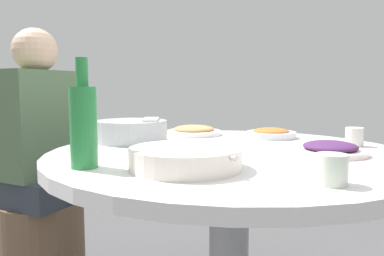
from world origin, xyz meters
TOP-DOWN VIEW (x-y plane):
  - round_dining_table at (0.00, 0.00)m, footprint 1.20×1.20m
  - rice_bowl at (-0.35, -0.22)m, footprint 0.28×0.28m
  - soup_bowl at (0.18, -0.26)m, footprint 0.31×0.29m
  - dish_shrimp at (-0.43, 0.10)m, footprint 0.24×0.24m
  - dish_tofu_braise at (-0.19, 0.34)m, footprint 0.21×0.21m
  - dish_eggplant at (0.21, 0.24)m, footprint 0.22×0.22m
  - green_bottle at (0.04, -0.49)m, footprint 0.07×0.07m
  - tea_cup_far at (0.47, -0.06)m, footprint 0.07×0.07m
  - tea_cup_side at (0.13, 0.45)m, footprint 0.06×0.06m
  - stool_for_diner_left at (-0.73, -0.52)m, footprint 0.36×0.36m
  - diner_left at (-0.73, -0.52)m, footprint 0.46×0.46m

SIDE VIEW (x-z plane):
  - stool_for_diner_left at x=-0.73m, z-range 0.00..0.43m
  - round_dining_table at x=0.00m, z-range 0.25..0.97m
  - dish_eggplant at x=0.21m, z-range 0.72..0.76m
  - dish_tofu_braise at x=-0.19m, z-range 0.72..0.76m
  - dish_shrimp at x=-0.43m, z-range 0.72..0.76m
  - diner_left at x=-0.73m, z-range 0.36..1.12m
  - soup_bowl at x=0.18m, z-range 0.72..0.78m
  - tea_cup_far at x=0.47m, z-range 0.72..0.79m
  - tea_cup_side at x=0.13m, z-range 0.72..0.79m
  - rice_bowl at x=-0.35m, z-range 0.72..0.81m
  - green_bottle at x=0.04m, z-range 0.69..0.98m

